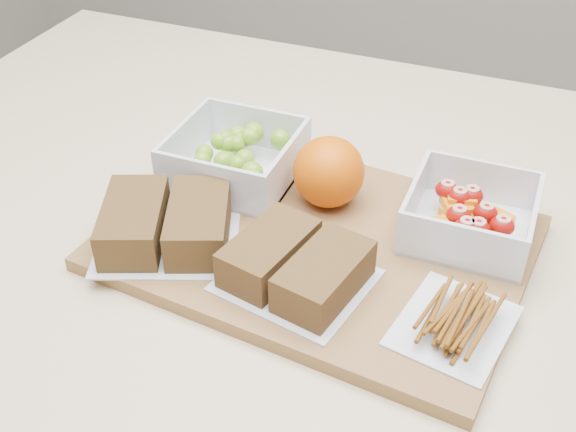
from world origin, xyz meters
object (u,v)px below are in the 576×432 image
at_px(sandwich_bag_left, 166,223).
at_px(orange, 329,172).
at_px(pretzel_bag, 455,317).
at_px(fruit_container, 469,218).
at_px(grape_container, 238,157).
at_px(cutting_board, 317,243).
at_px(sandwich_bag_center, 296,265).

bearing_deg(sandwich_bag_left, orange, 43.78).
relative_size(orange, pretzel_bag, 0.61).
bearing_deg(fruit_container, grape_container, 177.84).
bearing_deg(grape_container, cutting_board, -30.79).
bearing_deg(orange, cutting_board, -80.14).
relative_size(sandwich_bag_left, pretzel_bag, 1.40).
distance_m(fruit_container, pretzel_bag, 0.14).
height_order(sandwich_bag_left, sandwich_bag_center, sandwich_bag_left).
relative_size(grape_container, sandwich_bag_center, 0.88).
bearing_deg(sandwich_bag_center, cutting_board, 93.42).
bearing_deg(sandwich_bag_left, sandwich_bag_center, -3.95).
bearing_deg(cutting_board, sandwich_bag_left, -150.62).
relative_size(cutting_board, orange, 5.37).
distance_m(cutting_board, pretzel_bag, 0.18).
xyz_separation_m(sandwich_bag_left, pretzel_bag, (0.30, -0.01, -0.01)).
bearing_deg(sandwich_bag_left, grape_container, 82.64).
relative_size(grape_container, orange, 1.73).
xyz_separation_m(grape_container, orange, (0.11, -0.01, 0.01)).
height_order(orange, sandwich_bag_left, orange).
bearing_deg(fruit_container, cutting_board, -155.94).
xyz_separation_m(orange, sandwich_bag_center, (0.02, -0.14, -0.02)).
bearing_deg(sandwich_bag_center, pretzel_bag, -1.30).
xyz_separation_m(cutting_board, pretzel_bag, (0.16, -0.08, 0.02)).
distance_m(fruit_container, orange, 0.16).
xyz_separation_m(grape_container, sandwich_bag_left, (-0.02, -0.14, -0.00)).
bearing_deg(grape_container, fruit_container, -2.16).
bearing_deg(sandwich_bag_left, cutting_board, 23.52).
height_order(grape_container, sandwich_bag_left, grape_container).
distance_m(cutting_board, sandwich_bag_center, 0.08).
height_order(orange, pretzel_bag, orange).
xyz_separation_m(fruit_container, orange, (-0.15, -0.00, 0.02)).
xyz_separation_m(grape_container, pretzel_bag, (0.28, -0.15, -0.01)).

